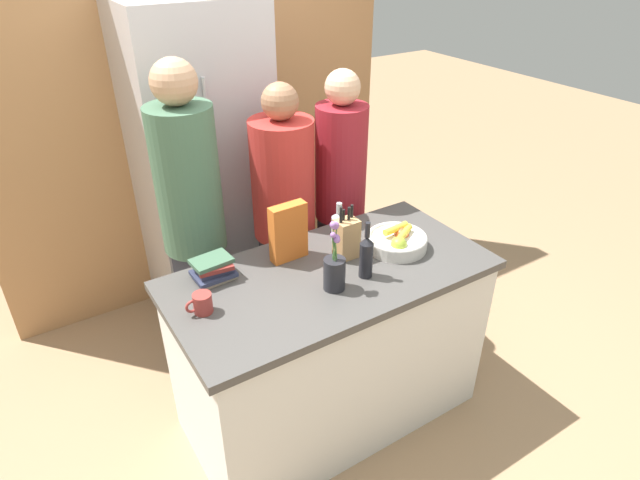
# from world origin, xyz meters

# --- Properties ---
(ground_plane) EXTENTS (14.00, 14.00, 0.00)m
(ground_plane) POSITION_xyz_m (0.00, 0.00, 0.00)
(ground_plane) COLOR #A37F5B
(kitchen_island) EXTENTS (1.51, 0.75, 0.91)m
(kitchen_island) POSITION_xyz_m (0.00, 0.00, 0.46)
(kitchen_island) COLOR silver
(kitchen_island) RESTS_ON ground_plane
(back_wall_wood) EXTENTS (2.71, 0.12, 2.60)m
(back_wall_wood) POSITION_xyz_m (0.00, 1.58, 1.30)
(back_wall_wood) COLOR #AD7A4C
(back_wall_wood) RESTS_ON ground_plane
(refrigerator) EXTENTS (0.74, 0.63, 1.98)m
(refrigerator) POSITION_xyz_m (-0.12, 1.22, 0.99)
(refrigerator) COLOR #B7B7BC
(refrigerator) RESTS_ON ground_plane
(fruit_bowl) EXTENTS (0.30, 0.30, 0.11)m
(fruit_bowl) POSITION_xyz_m (0.39, -0.00, 0.95)
(fruit_bowl) COLOR silver
(fruit_bowl) RESTS_ON kitchen_island
(knife_block) EXTENTS (0.10, 0.09, 0.28)m
(knife_block) POSITION_xyz_m (0.13, 0.07, 1.01)
(knife_block) COLOR tan
(knife_block) RESTS_ON kitchen_island
(flower_vase) EXTENTS (0.10, 0.10, 0.33)m
(flower_vase) POSITION_xyz_m (-0.06, -0.12, 1.01)
(flower_vase) COLOR #232328
(flower_vase) RESTS_ON kitchen_island
(cereal_box) EXTENTS (0.18, 0.07, 0.28)m
(cereal_box) POSITION_xyz_m (-0.11, 0.20, 1.05)
(cereal_box) COLOR orange
(cereal_box) RESTS_ON kitchen_island
(coffee_mug) EXTENTS (0.11, 0.08, 0.09)m
(coffee_mug) POSITION_xyz_m (-0.61, 0.03, 0.96)
(coffee_mug) COLOR #99332D
(coffee_mug) RESTS_ON kitchen_island
(book_stack) EXTENTS (0.18, 0.16, 0.10)m
(book_stack) POSITION_xyz_m (-0.47, 0.24, 0.96)
(book_stack) COLOR #B7A88E
(book_stack) RESTS_ON kitchen_island
(bottle_oil) EXTENTS (0.06, 0.06, 0.28)m
(bottle_oil) POSITION_xyz_m (0.11, -0.11, 1.02)
(bottle_oil) COLOR black
(bottle_oil) RESTS_ON kitchen_island
(bottle_vinegar) EXTENTS (0.07, 0.07, 0.21)m
(bottle_vinegar) POSITION_xyz_m (0.19, 0.22, 0.99)
(bottle_vinegar) COLOR #B2BCC1
(bottle_vinegar) RESTS_ON kitchen_island
(person_at_sink) EXTENTS (0.31, 0.31, 1.81)m
(person_at_sink) POSITION_xyz_m (-0.42, 0.62, 1.03)
(person_at_sink) COLOR #383842
(person_at_sink) RESTS_ON ground_plane
(person_in_blue) EXTENTS (0.34, 0.34, 1.63)m
(person_in_blue) POSITION_xyz_m (0.10, 0.62, 0.91)
(person_in_blue) COLOR #383842
(person_in_blue) RESTS_ON ground_plane
(person_in_red_tee) EXTENTS (0.29, 0.29, 1.65)m
(person_in_red_tee) POSITION_xyz_m (0.47, 0.62, 0.94)
(person_in_red_tee) COLOR #383842
(person_in_red_tee) RESTS_ON ground_plane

